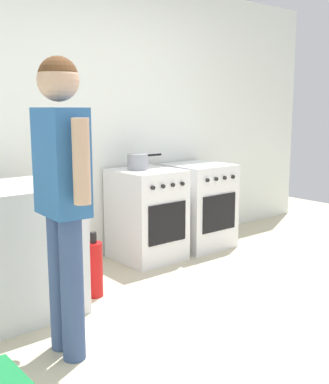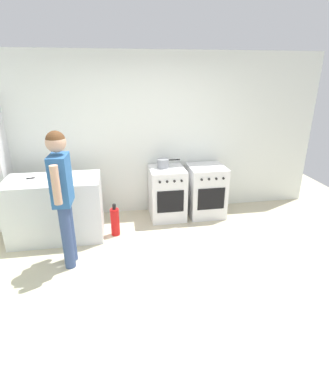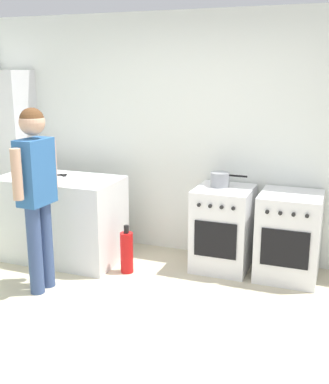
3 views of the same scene
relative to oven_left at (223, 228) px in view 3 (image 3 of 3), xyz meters
The scene contains 12 objects.
ground_plane 1.67m from the oven_left, 102.51° to the right, with size 8.00×8.00×0.00m, color beige.
back_wall 1.01m from the oven_left, 133.25° to the left, with size 6.00×0.10×2.60m, color silver.
counter_unit 1.74m from the oven_left, 167.47° to the right, with size 1.30×0.70×0.90m, color silver.
oven_left is the anchor object (origin of this frame).
oven_right 0.66m from the oven_left, ahead, with size 0.59×0.62×0.85m.
pot 0.50m from the oven_left, 137.47° to the left, with size 0.37×0.19×0.14m.
knife_chef 1.89m from the oven_left, behind, with size 0.28×0.19×0.01m.
knife_paring 2.10m from the oven_left, behind, with size 0.21×0.08×0.01m.
knife_utility 1.75m from the oven_left, 169.04° to the right, with size 0.23×0.16×0.01m.
person 1.92m from the oven_left, 142.27° to the right, with size 0.23×0.57×1.69m.
fire_extinguisher 1.01m from the oven_left, 151.22° to the right, with size 0.13×0.13×0.50m.
larder_cabinet 2.71m from the oven_left, behind, with size 0.48×0.44×2.00m, color silver.
Camera 3 is at (1.46, -3.02, 2.01)m, focal length 45.00 mm.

